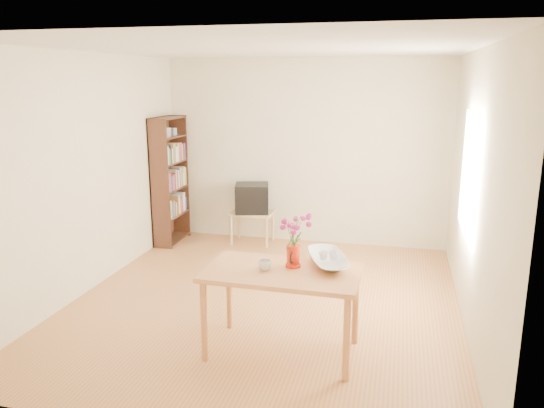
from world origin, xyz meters
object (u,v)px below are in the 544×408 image
(table, at_px, (282,280))
(television, at_px, (252,197))
(bowl, at_px, (328,240))
(pitcher, at_px, (293,257))
(mug, at_px, (265,265))

(table, bearing_deg, television, 111.72)
(bowl, bearing_deg, television, 118.08)
(bowl, bearing_deg, pitcher, -152.25)
(mug, height_order, bowl, bowl)
(pitcher, relative_size, bowl, 0.46)
(pitcher, distance_m, bowl, 0.34)
(table, relative_size, television, 2.39)
(mug, relative_size, television, 0.20)
(mug, relative_size, bowl, 0.25)
(pitcher, height_order, bowl, bowl)
(mug, xyz_separation_m, television, (-0.96, 3.01, -0.13))
(table, height_order, television, television)
(table, xyz_separation_m, mug, (-0.14, -0.03, 0.13))
(television, bearing_deg, bowl, -76.30)
(pitcher, height_order, television, pitcher)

